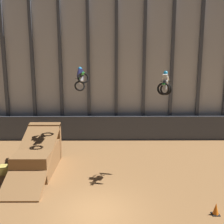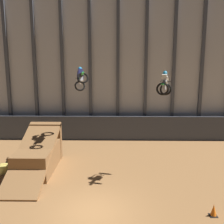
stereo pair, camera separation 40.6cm
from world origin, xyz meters
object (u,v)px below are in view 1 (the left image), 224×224
rider_bike_right_air (165,85)px  traffic_cone_near_ramp (216,209)px  dirt_ramp (39,155)px  hay_bale_trackside (7,170)px  rider_bike_left_air (81,79)px

rider_bike_right_air → traffic_cone_near_ramp: 7.15m
dirt_ramp → rider_bike_right_air: bearing=-8.4°
rider_bike_right_air → traffic_cone_near_ramp: size_ratio=3.08×
dirt_ramp → hay_bale_trackside: (-1.84, -0.84, -0.66)m
hay_bale_trackside → traffic_cone_near_ramp: bearing=-21.9°
traffic_cone_near_ramp → rider_bike_left_air: bearing=139.2°
rider_bike_left_air → rider_bike_right_air: bearing=-34.1°
rider_bike_right_air → hay_bale_trackside: size_ratio=1.80×
dirt_ramp → rider_bike_right_air: (8.02, -1.18, 4.79)m
rider_bike_left_air → rider_bike_right_air: (5.14, -1.62, -0.28)m
rider_bike_left_air → traffic_cone_near_ramp: 10.72m
dirt_ramp → traffic_cone_near_ramp: 11.20m
dirt_ramp → traffic_cone_near_ramp: bearing=-29.4°
rider_bike_left_air → traffic_cone_near_ramp: rider_bike_left_air is taller
rider_bike_left_air → hay_bale_trackside: 7.53m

